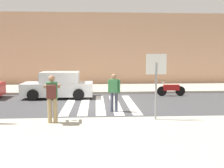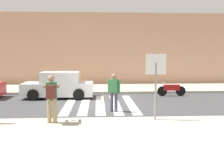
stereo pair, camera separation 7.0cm
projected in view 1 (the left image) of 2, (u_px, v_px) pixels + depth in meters
ground_plane at (100, 105)px, 13.46m from camera, size 120.00×120.00×0.00m
sidewalk_near at (104, 146)px, 7.31m from camera, size 60.00×6.00×0.14m
sidewalk_far at (99, 88)px, 19.40m from camera, size 60.00×4.80×0.14m
building_facade_far at (98, 50)px, 23.42m from camera, size 56.00×4.00×5.92m
crosswalk_stripe_0 at (69, 104)px, 13.56m from camera, size 0.44×5.20×0.01m
crosswalk_stripe_1 at (85, 104)px, 13.61m from camera, size 0.44×5.20×0.01m
crosswalk_stripe_2 at (100, 104)px, 13.66m from camera, size 0.44×5.20×0.01m
crosswalk_stripe_3 at (115, 104)px, 13.71m from camera, size 0.44×5.20×0.01m
crosswalk_stripe_4 at (130, 104)px, 13.76m from camera, size 0.44×5.20×0.01m
stop_sign at (156, 72)px, 9.77m from camera, size 0.76×0.08×2.48m
photographer_with_backpack at (52, 95)px, 9.35m from camera, size 0.62×0.87×1.72m
pedestrian_crossing at (114, 90)px, 11.80m from camera, size 0.55×0.36×1.72m
parked_car_white at (59, 86)px, 15.51m from camera, size 4.10×1.92×1.55m
motorcycle at (171, 89)px, 16.26m from camera, size 1.76×0.60×0.87m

